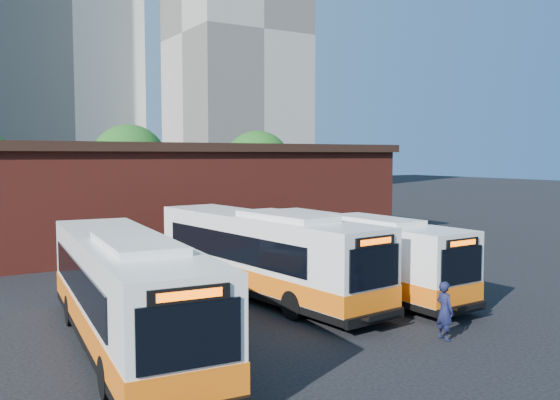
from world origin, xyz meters
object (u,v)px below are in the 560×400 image
bus_west (126,296)px  transit_worker (445,311)px  bus_midwest (263,257)px  bus_mideast (352,256)px

bus_west → transit_worker: 9.67m
transit_worker → bus_midwest: bearing=18.8°
bus_west → transit_worker: size_ratio=7.02×
bus_mideast → bus_west: bearing=-168.9°
bus_mideast → transit_worker: (-1.81, -6.81, -0.55)m
bus_midwest → bus_mideast: 3.88m
bus_midwest → bus_mideast: (3.72, -1.09, -0.12)m
bus_mideast → transit_worker: size_ratio=6.51×
bus_west → bus_midwest: size_ratio=0.99×
bus_mideast → transit_worker: bus_mideast is taller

